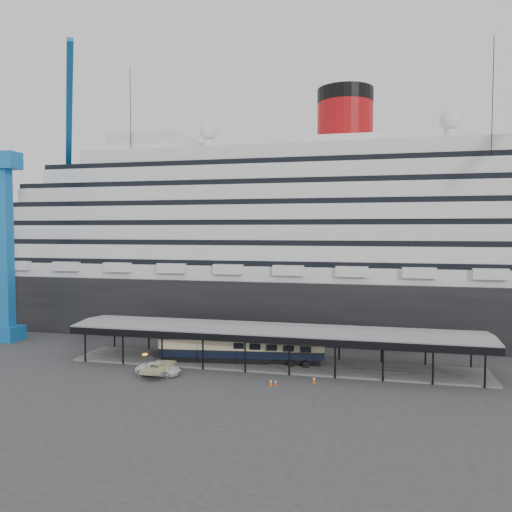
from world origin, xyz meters
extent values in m
plane|color=#333335|center=(0.00, 0.00, 0.00)|extent=(200.00, 200.00, 0.00)
cube|color=black|center=(0.00, 32.00, 5.00)|extent=(130.00, 30.00, 10.00)
cylinder|color=#A10C10|center=(8.00, 32.00, 37.40)|extent=(10.00, 10.00, 9.00)
cylinder|color=black|center=(8.00, 32.00, 42.65)|extent=(10.10, 10.10, 2.50)
sphere|color=silver|center=(-18.00, 32.00, 37.70)|extent=(3.60, 3.60, 3.60)
sphere|color=silver|center=(26.00, 32.00, 37.70)|extent=(3.60, 3.60, 3.60)
cube|color=slate|center=(0.00, 5.00, 0.12)|extent=(56.00, 8.00, 0.24)
cube|color=slate|center=(0.00, 4.28, 0.28)|extent=(54.00, 0.08, 0.10)
cube|color=slate|center=(0.00, 5.72, 0.28)|extent=(54.00, 0.08, 0.10)
cube|color=black|center=(0.00, 0.50, 4.45)|extent=(56.00, 0.18, 0.90)
cube|color=black|center=(0.00, 9.50, 4.45)|extent=(56.00, 0.18, 0.90)
cube|color=slate|center=(0.00, 5.00, 5.18)|extent=(56.00, 9.00, 0.24)
cube|color=blue|center=(-46.00, 10.00, 1.20)|extent=(4.00, 4.00, 2.40)
cube|color=blue|center=(-46.00, 10.00, 15.40)|extent=(1.80, 1.80, 26.00)
cube|color=blue|center=(-46.00, 10.00, 29.80)|extent=(5.00, 3.20, 2.80)
cube|color=blue|center=(-37.61, 15.88, 39.20)|extent=(12.92, 17.86, 16.80)
cylinder|color=black|center=(-29.22, 21.75, 23.60)|extent=(0.12, 0.12, 47.21)
cylinder|color=black|center=(30.26, 20.24, 23.60)|extent=(0.12, 0.12, 47.21)
imported|color=white|center=(-13.35, -2.77, 0.79)|extent=(5.73, 2.77, 1.57)
cube|color=black|center=(-4.47, 5.00, 0.60)|extent=(21.88, 5.07, 0.72)
cube|color=black|center=(-4.47, 5.00, 1.53)|extent=(22.96, 5.60, 1.14)
cube|color=beige|center=(-4.47, 5.00, 2.78)|extent=(22.96, 5.64, 1.35)
cube|color=black|center=(-4.47, 5.00, 3.66)|extent=(22.96, 5.60, 0.41)
cube|color=#E25C0C|center=(1.41, -3.72, 0.02)|extent=(0.48, 0.48, 0.03)
cone|color=#E25C0C|center=(1.41, -3.72, 0.42)|extent=(0.41, 0.41, 0.79)
cylinder|color=white|center=(1.41, -3.72, 0.49)|extent=(0.25, 0.25, 0.15)
cube|color=red|center=(1.97, -3.56, 0.01)|extent=(0.44, 0.44, 0.03)
cone|color=red|center=(1.97, -3.56, 0.35)|extent=(0.37, 0.37, 0.66)
cylinder|color=white|center=(1.97, -3.56, 0.41)|extent=(0.21, 0.21, 0.13)
cube|color=#CE550B|center=(6.33, -1.60, 0.02)|extent=(0.51, 0.51, 0.03)
cone|color=#CE550B|center=(6.33, -1.60, 0.43)|extent=(0.43, 0.43, 0.81)
cylinder|color=white|center=(6.33, -1.60, 0.50)|extent=(0.26, 0.26, 0.16)
camera|label=1|loc=(12.77, -60.97, 18.47)|focal=35.00mm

